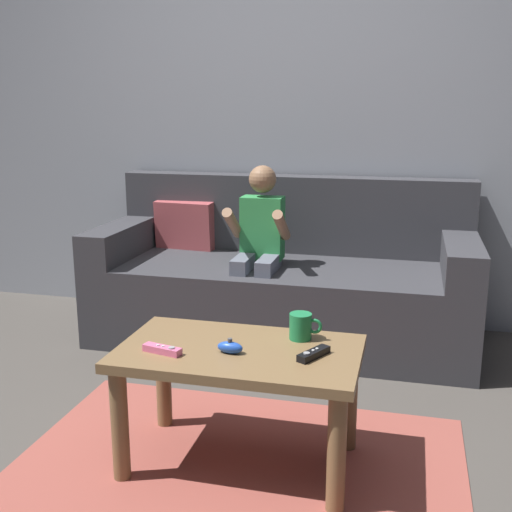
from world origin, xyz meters
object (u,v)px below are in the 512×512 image
Objects in this scene: coffee_table at (239,370)px; nunchuk_blue at (230,347)px; couch at (282,283)px; person_seated_on_couch at (259,245)px; game_remote_black_near_edge at (314,354)px; coffee_mug at (301,326)px; game_remote_pink_far_corner at (162,350)px.

nunchuk_blue reaches higher than coffee_table.
nunchuk_blue is at bearing -111.80° from coffee_table.
couch is 2.10× the size of person_seated_on_couch.
coffee_table is (0.21, -1.11, -0.19)m from person_seated_on_couch.
person_seated_on_couch is 10.21× the size of nunchuk_blue.
nunchuk_blue is at bearing -80.87° from person_seated_on_couch.
game_remote_black_near_edge is (0.38, -1.31, 0.15)m from couch.
game_remote_black_near_edge is 1.19× the size of coffee_mug.
person_seated_on_couch reaches higher than couch.
game_remote_black_near_edge is 0.17m from coffee_mug.
nunchuk_blue is at bearing 14.21° from game_remote_pink_far_corner.
coffee_table is 8.91× the size of nunchuk_blue.
nunchuk_blue is 0.28m from coffee_mug.
person_seated_on_couch is at bearing 99.13° from nunchuk_blue.
nunchuk_blue reaches higher than game_remote_pink_far_corner.
game_remote_black_near_edge is at bearing 6.35° from nunchuk_blue.
coffee_mug is at bearing 41.73° from nunchuk_blue.
coffee_table is at bearing 23.13° from game_remote_pink_far_corner.
nunchuk_blue is 0.23m from game_remote_pink_far_corner.
nunchuk_blue is at bearing -173.65° from game_remote_black_near_edge.
couch reaches higher than nunchuk_blue.
coffee_mug is (0.31, -1.15, 0.18)m from couch.
coffee_table is 0.28m from game_remote_pink_far_corner.
couch is 13.90× the size of game_remote_pink_far_corner.
coffee_table is 5.94× the size of game_remote_black_near_edge.
nunchuk_blue is at bearing -138.27° from coffee_mug.
coffee_mug reaches higher than game_remote_pink_far_corner.
game_remote_pink_far_corner is (-0.24, -0.10, 0.09)m from coffee_table.
game_remote_pink_far_corner is (-0.22, -0.06, -0.01)m from nunchuk_blue.
person_seated_on_couch is 1.05m from coffee_mug.
couch reaches higher than game_remote_pink_far_corner.
coffee_table is at bearing 176.64° from game_remote_black_near_edge.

